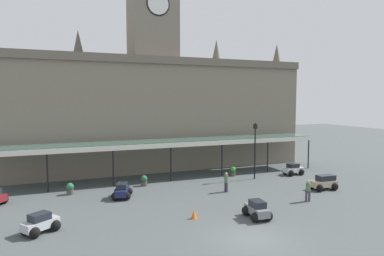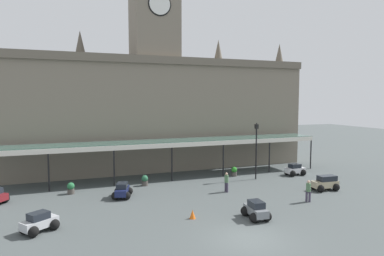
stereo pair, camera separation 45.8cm
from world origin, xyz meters
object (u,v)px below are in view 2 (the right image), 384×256
Objects in this scene: pedestrian_near_entrance at (308,190)px; planter_near_kerb at (234,171)px; traffic_cone at (193,214)px; planter_forecourt_centre at (145,180)px; car_beige_estate at (325,184)px; car_white_sedan at (295,170)px; victorian_lamppost at (256,145)px; car_silver_sedan at (39,223)px; car_grey_sedan at (256,211)px; pedestrian_crossing_forecourt at (226,181)px; planter_by_canopy at (71,188)px; car_navy_sedan at (122,191)px.

planter_near_kerb is (-1.23, 9.80, -0.42)m from pedestrian_near_entrance.
traffic_cone is 0.61× the size of planter_forecourt_centre.
car_beige_estate is 2.40× the size of planter_forecourt_centre.
pedestrian_near_entrance is 9.88m from planter_near_kerb.
victorian_lamppost is (-4.72, -0.11, 2.90)m from car_white_sedan.
traffic_cone is at bearing -169.02° from car_beige_estate.
car_silver_sedan is at bearing -176.17° from car_beige_estate.
car_beige_estate is 1.38× the size of pedestrian_near_entrance.
planter_forecourt_centre is at bearing 139.09° from pedestrian_near_entrance.
car_white_sedan is 3.54× the size of traffic_cone.
car_grey_sedan is 0.38× the size of victorian_lamppost.
car_silver_sedan is at bearing -162.97° from car_white_sedan.
traffic_cone is (-9.55, -0.32, -0.62)m from pedestrian_near_entrance.
planter_near_kerb is at bearing 69.12° from car_grey_sedan.
car_white_sedan is at bearing 17.03° from car_silver_sedan.
traffic_cone is (-9.70, -8.20, -3.11)m from victorian_lamppost.
car_grey_sedan is 4.17m from traffic_cone.
pedestrian_crossing_forecourt is (-9.48, -3.29, 0.41)m from car_white_sedan.
car_beige_estate is at bearing -17.33° from planter_by_canopy.
victorian_lamppost is (0.15, 7.87, 2.49)m from pedestrian_near_entrance.
planter_by_canopy is at bearing 146.84° from car_navy_sedan.
pedestrian_near_entrance is at bearing -82.84° from planter_near_kerb.
car_white_sedan is 2.17× the size of planter_near_kerb.
planter_by_canopy is at bearing -175.10° from planter_forecourt_centre.
car_navy_sedan is 3.78× the size of traffic_cone.
planter_by_canopy is at bearing 177.37° from victorian_lamppost.
planter_by_canopy is (1.85, 7.92, -0.01)m from car_silver_sedan.
car_navy_sedan is 17.20m from car_beige_estate.
planter_near_kerb is (-1.38, 1.93, -2.91)m from victorian_lamppost.
planter_by_canopy is (-7.40, 8.98, 0.20)m from traffic_cone.
planter_forecourt_centre is (-9.39, -0.60, 0.00)m from planter_near_kerb.
pedestrian_near_entrance is (-4.87, -7.98, 0.41)m from car_white_sedan.
planter_by_canopy is (-17.10, 0.78, -2.91)m from victorian_lamppost.
planter_near_kerb is (17.57, 9.07, -0.01)m from car_silver_sedan.
car_beige_estate is at bearing -58.32° from victorian_lamppost.
traffic_cone is 0.61× the size of planter_near_kerb.
car_navy_sedan is 10.88m from car_grey_sedan.
planter_near_kerb is at bearing 125.68° from victorian_lamppost.
car_grey_sedan is 15.38m from planter_by_canopy.
pedestrian_crossing_forecourt is (-4.61, 4.69, 0.00)m from pedestrian_near_entrance.
car_white_sedan is 0.38× the size of victorian_lamppost.
victorian_lamppost is at bearing -2.63° from planter_by_canopy.
car_grey_sedan is 6.54m from pedestrian_crossing_forecourt.
car_beige_estate is 1.38× the size of pedestrian_crossing_forecourt.
planter_near_kerb is at bearing 56.51° from pedestrian_crossing_forecourt.
victorian_lamppost is 9.44× the size of traffic_cone.
car_grey_sedan is 12.37m from planter_near_kerb.
car_beige_estate reaches higher than car_silver_sedan.
pedestrian_crossing_forecourt is 2.84× the size of traffic_cone.
car_grey_sedan is (-9.27, -3.99, -0.06)m from car_beige_estate.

